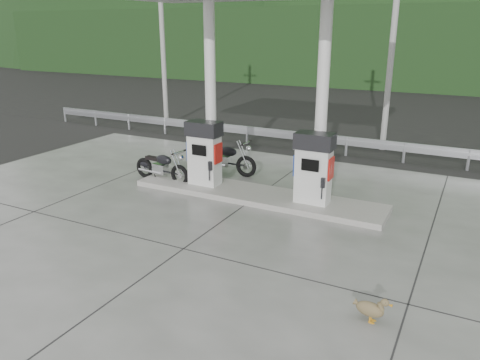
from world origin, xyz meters
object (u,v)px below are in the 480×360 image
at_px(gas_pump_left, 204,153).
at_px(motorcycle_left, 162,167).
at_px(duck, 370,309).
at_px(gas_pump_right, 313,168).
at_px(motorcycle_right, 225,159).

relative_size(gas_pump_left, motorcycle_left, 0.95).
bearing_deg(motorcycle_left, duck, -25.27).
bearing_deg(gas_pump_right, motorcycle_right, 155.73).
height_order(gas_pump_right, duck, gas_pump_right).
distance_m(gas_pump_right, duck, 4.96).
distance_m(motorcycle_left, motorcycle_right, 2.02).
distance_m(motorcycle_right, duck, 8.21).
relative_size(gas_pump_left, duck, 3.29).
bearing_deg(gas_pump_left, motorcycle_left, -179.46).
xyz_separation_m(gas_pump_left, motorcycle_right, (-0.21, 1.54, -0.57)).
xyz_separation_m(gas_pump_right, motorcycle_left, (-4.70, -0.01, -0.60)).
bearing_deg(gas_pump_right, gas_pump_left, 180.00).
distance_m(gas_pump_left, motorcycle_right, 1.65).
distance_m(gas_pump_left, motorcycle_left, 1.62).
bearing_deg(motorcycle_right, gas_pump_right, -25.24).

